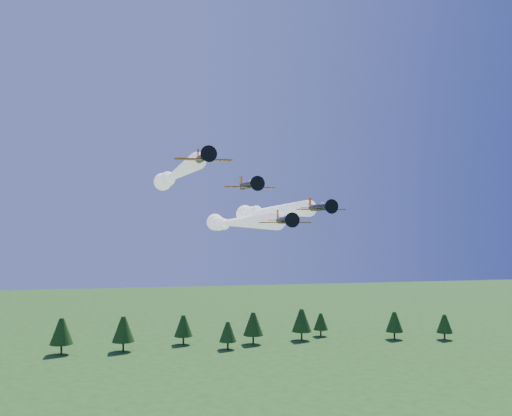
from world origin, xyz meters
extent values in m
cylinder|color=black|center=(1.08, -7.58, 39.93)|extent=(1.01, 4.89, 0.90)
cone|color=black|center=(1.14, -10.42, 39.93)|extent=(0.92, 0.83, 0.90)
cone|color=black|center=(1.16, -10.96, 39.93)|extent=(0.41, 0.41, 0.40)
cylinder|color=black|center=(1.16, -11.11, 39.93)|extent=(1.89, 0.08, 1.89)
cube|color=#CA5000|center=(1.09, -7.94, 39.64)|extent=(6.70, 1.37, 0.11)
cube|color=#CA5000|center=(1.01, -4.37, 39.97)|extent=(2.63, 0.83, 0.06)
cube|color=#CA5000|center=(1.01, -4.28, 40.69)|extent=(0.10, 0.86, 1.31)
ellipsoid|color=#98BEEB|center=(1.10, -8.39, 40.29)|extent=(0.67, 1.10, 0.56)
sphere|color=white|center=(0.09, 35.93, 39.93)|extent=(2.30, 2.30, 2.30)
sphere|color=white|center=(-0.03, 41.57, 39.93)|extent=(3.00, 3.00, 3.00)
sphere|color=white|center=(-0.16, 47.20, 39.93)|extent=(3.70, 3.70, 3.70)
cylinder|color=black|center=(-8.73, -1.56, 48.51)|extent=(1.45, 5.72, 1.05)
cone|color=black|center=(-8.49, -4.86, 48.51)|extent=(1.11, 1.02, 1.05)
cone|color=black|center=(-8.45, -5.48, 48.51)|extent=(0.49, 0.50, 0.46)
cylinder|color=black|center=(-8.44, -5.66, 48.51)|extent=(2.20, 0.20, 2.20)
cube|color=#CA5000|center=(-8.70, -1.98, 48.17)|extent=(7.84, 1.97, 0.13)
cube|color=#CA5000|center=(-9.00, 2.15, 48.56)|extent=(3.09, 1.11, 0.07)
cube|color=#CA5000|center=(-9.01, 2.25, 49.40)|extent=(0.17, 1.00, 1.52)
ellipsoid|color=#98BEEB|center=(-8.66, -2.50, 48.92)|extent=(0.84, 1.31, 0.65)
sphere|color=white|center=(-11.24, 33.18, 48.51)|extent=(2.30, 2.30, 2.30)
sphere|color=white|center=(-11.55, 37.50, 48.51)|extent=(3.00, 3.00, 3.00)
sphere|color=white|center=(-11.86, 41.83, 48.51)|extent=(3.70, 3.70, 3.70)
cylinder|color=black|center=(8.64, 0.77, 41.93)|extent=(1.60, 5.41, 0.99)
cone|color=black|center=(9.00, -2.32, 41.93)|extent=(1.08, 1.00, 0.99)
cone|color=black|center=(9.07, -2.91, 41.93)|extent=(0.48, 0.49, 0.43)
cylinder|color=black|center=(9.09, -3.08, 41.93)|extent=(2.06, 0.28, 2.07)
cube|color=#CA5000|center=(8.69, 0.38, 41.61)|extent=(7.41, 2.17, 0.12)
cube|color=#CA5000|center=(8.24, 4.25, 41.98)|extent=(2.94, 1.16, 0.07)
cube|color=#CA5000|center=(8.23, 4.35, 42.77)|extent=(0.20, 0.94, 1.43)
ellipsoid|color=#98BEEB|center=(8.75, -0.11, 42.32)|extent=(0.84, 1.26, 0.62)
sphere|color=white|center=(5.30, 29.61, 41.93)|extent=(2.30, 2.30, 2.30)
sphere|color=white|center=(4.89, 33.14, 41.93)|extent=(3.00, 3.00, 3.00)
sphere|color=white|center=(4.48, 36.67, 41.93)|extent=(3.70, 3.70, 3.70)
cylinder|color=black|center=(-0.49, 8.08, 45.53)|extent=(1.80, 5.96, 1.09)
cone|color=black|center=(-0.07, 4.68, 45.53)|extent=(1.20, 1.11, 1.09)
cone|color=black|center=(0.01, 4.03, 45.53)|extent=(0.54, 0.54, 0.48)
cylinder|color=black|center=(0.04, 3.84, 45.53)|extent=(2.27, 0.32, 2.28)
cube|color=#CA5000|center=(-0.44, 7.64, 45.18)|extent=(8.17, 2.45, 0.13)
cube|color=#CA5000|center=(-0.97, 11.91, 45.58)|extent=(3.24, 1.31, 0.08)
cube|color=#CA5000|center=(-0.98, 12.01, 46.45)|extent=(0.22, 1.04, 1.58)
ellipsoid|color=#98BEEB|center=(-0.37, 7.10, 45.96)|extent=(0.94, 1.39, 0.68)
cylinder|color=#382314|center=(-21.05, 106.65, 1.53)|extent=(0.60, 0.60, 3.06)
cone|color=black|center=(-21.05, 106.65, 7.00)|extent=(7.00, 7.00, 7.88)
cylinder|color=#382314|center=(47.74, 117.82, 1.15)|extent=(0.60, 0.60, 2.29)
cone|color=black|center=(47.74, 117.82, 5.23)|extent=(5.23, 5.23, 5.89)
cylinder|color=#382314|center=(87.78, 102.76, 1.22)|extent=(0.60, 0.60, 2.43)
cone|color=black|center=(87.78, 102.76, 5.56)|extent=(5.56, 5.56, 6.26)
cylinder|color=#382314|center=(38.91, 112.12, 1.50)|extent=(0.60, 0.60, 3.00)
cone|color=black|center=(38.91, 112.12, 6.86)|extent=(6.86, 6.86, 7.72)
cylinder|color=#382314|center=(11.64, 103.08, 1.22)|extent=(0.60, 0.60, 2.44)
cone|color=black|center=(11.64, 103.08, 5.59)|extent=(5.59, 5.59, 6.28)
cylinder|color=#382314|center=(21.24, 109.28, 1.47)|extent=(0.60, 0.60, 2.95)
cone|color=black|center=(21.24, 109.28, 6.74)|extent=(6.74, 6.74, 7.58)
cylinder|color=#382314|center=(71.05, 106.99, 1.33)|extent=(0.60, 0.60, 2.66)
cone|color=black|center=(71.05, 106.99, 6.07)|extent=(6.07, 6.07, 6.83)
cylinder|color=#382314|center=(-1.66, 113.54, 1.35)|extent=(0.60, 0.60, 2.71)
cone|color=black|center=(-1.66, 113.54, 6.19)|extent=(6.19, 6.19, 6.97)
cylinder|color=#382314|center=(-39.56, 106.43, 1.55)|extent=(0.60, 0.60, 3.10)
cone|color=black|center=(-39.56, 106.43, 7.09)|extent=(7.09, 7.09, 7.98)
camera|label=1|loc=(-17.66, -78.33, 39.03)|focal=40.00mm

